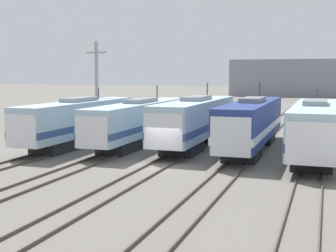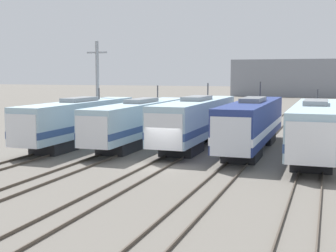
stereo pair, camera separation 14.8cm
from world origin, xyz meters
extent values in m
plane|color=#666059|center=(0.00, 0.00, 0.00)|extent=(400.00, 400.00, 0.00)
cube|color=#4C4238|center=(-10.49, 0.00, 0.07)|extent=(0.07, 120.00, 0.15)
cube|color=#4C4238|center=(-9.05, 0.00, 0.07)|extent=(0.07, 120.00, 0.15)
cube|color=#4C4238|center=(-5.60, 0.00, 0.07)|extent=(0.07, 120.00, 0.15)
cube|color=#4C4238|center=(-4.17, 0.00, 0.07)|extent=(0.07, 120.00, 0.15)
cube|color=#4C4238|center=(-0.72, 0.00, 0.07)|extent=(0.07, 120.00, 0.15)
cube|color=#4C4238|center=(0.72, 0.00, 0.07)|extent=(0.07, 120.00, 0.15)
cube|color=#4C4238|center=(4.17, 0.00, 0.07)|extent=(0.07, 120.00, 0.15)
cube|color=#4C4238|center=(5.60, 0.00, 0.07)|extent=(0.07, 120.00, 0.15)
cube|color=#4C4238|center=(9.05, 0.00, 0.07)|extent=(0.07, 120.00, 0.15)
cube|color=#4C4238|center=(10.49, 0.00, 0.07)|extent=(0.07, 120.00, 0.15)
cube|color=#232326|center=(-9.77, 2.71, 0.47)|extent=(2.33, 3.62, 0.95)
cube|color=#232326|center=(-9.77, 10.93, 0.47)|extent=(2.33, 3.62, 0.95)
cube|color=#9EBCCC|center=(-9.77, 6.82, 2.37)|extent=(2.74, 16.44, 2.85)
cube|color=navy|center=(-9.77, 6.82, 1.80)|extent=(2.78, 16.48, 0.51)
cube|color=silver|center=(-9.77, -0.54, 2.16)|extent=(2.52, 1.91, 2.42)
cube|color=black|center=(-9.77, -1.42, 2.69)|extent=(2.14, 0.08, 0.68)
cube|color=gray|center=(-9.77, 6.82, 3.97)|extent=(1.51, 4.11, 0.35)
cylinder|color=#38383D|center=(-9.77, 10.44, 4.32)|extent=(0.12, 0.12, 1.06)
cube|color=#232326|center=(-4.88, 4.46, 0.47)|extent=(2.31, 4.04, 0.95)
cube|color=#232326|center=(-4.88, 13.63, 0.47)|extent=(2.31, 4.04, 0.95)
cube|color=#9EBCCC|center=(-4.88, 9.04, 2.31)|extent=(2.71, 18.35, 2.72)
cube|color=navy|center=(-4.88, 9.04, 1.77)|extent=(2.75, 18.39, 0.49)
cube|color=silver|center=(-4.88, 0.67, 2.11)|extent=(2.50, 1.80, 2.31)
cube|color=black|center=(-4.88, -0.15, 2.62)|extent=(2.12, 0.08, 0.65)
cube|color=gray|center=(-4.88, 9.04, 3.85)|extent=(1.49, 4.59, 0.35)
cylinder|color=#38383D|center=(-4.88, 13.08, 4.37)|extent=(0.12, 0.12, 1.40)
cube|color=#232326|center=(0.00, 5.32, 0.47)|extent=(2.59, 3.74, 0.95)
cube|color=#232326|center=(0.00, 13.82, 0.47)|extent=(2.59, 3.74, 0.95)
cube|color=#9EBCCC|center=(0.00, 9.57, 2.44)|extent=(3.04, 17.00, 2.98)
cube|color=navy|center=(0.00, 9.57, 1.84)|extent=(3.08, 17.04, 0.54)
cube|color=silver|center=(0.00, 1.86, 2.22)|extent=(2.80, 1.79, 2.53)
cube|color=black|center=(0.00, 1.05, 2.78)|extent=(2.38, 0.08, 0.71)
cube|color=gray|center=(0.00, 9.57, 4.11)|extent=(1.67, 4.25, 0.35)
cylinder|color=#38383D|center=(0.00, 13.31, 4.63)|extent=(0.12, 0.12, 1.40)
cube|color=black|center=(4.88, 4.42, 0.47)|extent=(2.40, 3.91, 0.95)
cube|color=black|center=(4.88, 13.31, 0.47)|extent=(2.40, 3.91, 0.95)
cube|color=navy|center=(4.88, 8.87, 2.45)|extent=(2.83, 17.78, 2.99)
cube|color=silver|center=(4.88, 8.87, 1.85)|extent=(2.87, 17.82, 0.54)
cube|color=silver|center=(4.88, 0.84, 2.22)|extent=(2.60, 1.92, 2.54)
cube|color=black|center=(4.88, -0.04, 2.78)|extent=(2.21, 0.08, 0.71)
cube|color=slate|center=(4.88, 8.87, 4.12)|extent=(1.56, 4.44, 0.35)
cylinder|color=#38383D|center=(4.88, 12.78, 4.72)|extent=(0.12, 0.12, 1.56)
cube|color=#232326|center=(9.77, 2.87, 0.47)|extent=(2.59, 3.74, 0.95)
cube|color=#232326|center=(9.77, 11.37, 0.47)|extent=(2.59, 3.74, 0.95)
cube|color=#9EBCCC|center=(9.77, 7.12, 2.44)|extent=(3.04, 17.01, 2.97)
cube|color=navy|center=(9.77, 7.12, 1.84)|extent=(3.08, 17.05, 0.54)
cube|color=silver|center=(9.77, -0.31, 2.21)|extent=(2.80, 2.34, 2.53)
cube|color=black|center=(9.77, -1.40, 2.77)|extent=(2.38, 0.08, 0.71)
cube|color=gray|center=(9.77, 7.12, 4.10)|extent=(1.67, 4.25, 0.35)
cylinder|color=#38383D|center=(9.77, 10.86, 4.44)|extent=(0.12, 0.12, 1.03)
cylinder|color=gray|center=(-11.74, 13.90, 4.73)|extent=(0.35, 0.35, 9.46)
cube|color=gray|center=(-11.74, 13.90, 8.32)|extent=(2.23, 0.16, 0.16)
cube|color=gray|center=(-1.07, 104.64, 5.01)|extent=(28.45, 12.61, 10.01)
camera|label=1|loc=(10.61, -28.94, 6.19)|focal=50.00mm
camera|label=2|loc=(10.75, -28.89, 6.19)|focal=50.00mm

